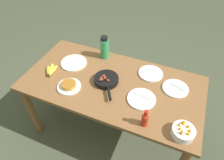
# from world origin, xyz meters

# --- Properties ---
(ground_plane) EXTENTS (14.00, 14.00, 0.00)m
(ground_plane) POSITION_xyz_m (0.00, 0.00, 0.00)
(ground_plane) COLOR #474C38
(dining_table) EXTENTS (1.66, 0.85, 0.76)m
(dining_table) POSITION_xyz_m (0.00, 0.00, 0.65)
(dining_table) COLOR brown
(dining_table) RESTS_ON ground_plane
(banana_bunch) EXTENTS (0.13, 0.18, 0.04)m
(banana_bunch) POSITION_xyz_m (-0.61, -0.10, 0.78)
(banana_bunch) COLOR yellow
(banana_bunch) RESTS_ON dining_table
(skillet) EXTENTS (0.26, 0.34, 0.08)m
(skillet) POSITION_xyz_m (-0.05, -0.02, 0.78)
(skillet) COLOR black
(skillet) RESTS_ON dining_table
(frittata_plate_center) EXTENTS (0.21, 0.21, 0.05)m
(frittata_plate_center) POSITION_xyz_m (-0.33, -0.21, 0.78)
(frittata_plate_center) COLOR white
(frittata_plate_center) RESTS_ON dining_table
(empty_plate_near_front) EXTENTS (0.24, 0.24, 0.02)m
(empty_plate_near_front) POSITION_xyz_m (0.31, -0.09, 0.77)
(empty_plate_near_front) COLOR white
(empty_plate_near_front) RESTS_ON dining_table
(empty_plate_far_left) EXTENTS (0.23, 0.23, 0.02)m
(empty_plate_far_left) POSITION_xyz_m (0.56, 0.14, 0.77)
(empty_plate_far_left) COLOR white
(empty_plate_far_left) RESTS_ON dining_table
(empty_plate_far_right) EXTENTS (0.26, 0.26, 0.02)m
(empty_plate_far_right) POSITION_xyz_m (-0.47, 0.10, 0.77)
(empty_plate_far_right) COLOR white
(empty_plate_far_right) RESTS_ON dining_table
(empty_plate_mid_edge) EXTENTS (0.23, 0.23, 0.02)m
(empty_plate_mid_edge) POSITION_xyz_m (0.30, 0.25, 0.77)
(empty_plate_mid_edge) COLOR white
(empty_plate_mid_edge) RESTS_ON dining_table
(fruit_bowl_mango) EXTENTS (0.17, 0.17, 0.12)m
(fruit_bowl_mango) POSITION_xyz_m (0.68, -0.30, 0.80)
(fruit_bowl_mango) COLOR white
(fruit_bowl_mango) RESTS_ON dining_table
(water_bottle) EXTENTS (0.09, 0.09, 0.25)m
(water_bottle) POSITION_xyz_m (-0.22, 0.33, 0.87)
(water_bottle) COLOR #2D9351
(water_bottle) RESTS_ON dining_table
(hot_sauce_bottle) EXTENTS (0.05, 0.05, 0.16)m
(hot_sauce_bottle) POSITION_xyz_m (0.40, -0.32, 0.83)
(hot_sauce_bottle) COLOR #B72814
(hot_sauce_bottle) RESTS_ON dining_table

